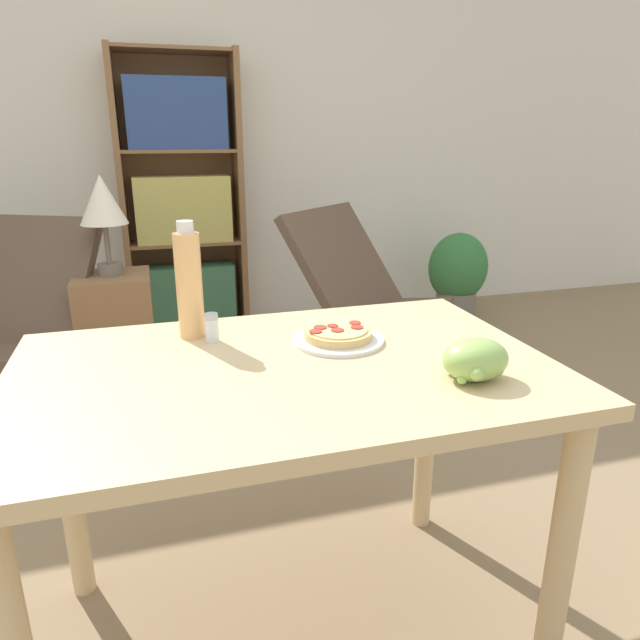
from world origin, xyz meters
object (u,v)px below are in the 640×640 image
object	(u,v)px
side_table	(118,339)
potted_plant_floor	(457,275)
grape_bunch	(475,360)
drink_bottle	(189,284)
salt_shaker	(212,328)
bookshelf	(183,205)
lounge_chair_near	(10,357)
lounge_chair_far	(369,326)
table_lamp	(103,205)
pizza_on_plate	(338,336)

from	to	relation	value
side_table	potted_plant_floor	xyz separation A→B (m)	(2.19, 0.66, 0.01)
grape_bunch	drink_bottle	bearing A→B (deg)	140.89
potted_plant_floor	salt_shaker	bearing A→B (deg)	-132.24
grape_bunch	side_table	world-z (taller)	grape_bunch
grape_bunch	salt_shaker	size ratio (longest dim) A/B	1.97
grape_bunch	potted_plant_floor	xyz separation A→B (m)	(1.38, 2.45, -0.48)
salt_shaker	bookshelf	bearing A→B (deg)	88.01
salt_shaker	bookshelf	size ratio (longest dim) A/B	0.04
lounge_chair_near	side_table	world-z (taller)	lounge_chair_near
bookshelf	potted_plant_floor	xyz separation A→B (m)	(1.79, -0.34, -0.49)
lounge_chair_near	lounge_chair_far	size ratio (longest dim) A/B	0.97
salt_shaker	side_table	world-z (taller)	salt_shaker
lounge_chair_far	bookshelf	size ratio (longest dim) A/B	0.58
bookshelf	lounge_chair_near	bearing A→B (deg)	-129.87
side_table	lounge_chair_far	bearing A→B (deg)	-4.03
potted_plant_floor	drink_bottle	bearing A→B (deg)	-133.65
potted_plant_floor	lounge_chair_near	bearing A→B (deg)	-165.23
drink_bottle	lounge_chair_far	size ratio (longest dim) A/B	0.29
grape_bunch	table_lamp	distance (m)	1.97
lounge_chair_far	potted_plant_floor	world-z (taller)	lounge_chair_far
lounge_chair_far	bookshelf	xyz separation A→B (m)	(-0.85, 1.09, 0.53)
lounge_chair_near	salt_shaker	bearing A→B (deg)	-33.75
grape_bunch	salt_shaker	bearing A→B (deg)	142.20
drink_bottle	salt_shaker	bearing A→B (deg)	-51.10
bookshelf	side_table	bearing A→B (deg)	-111.92
table_lamp	bookshelf	bearing A→B (deg)	68.08
grape_bunch	potted_plant_floor	size ratio (longest dim) A/B	0.23
salt_shaker	bookshelf	distance (m)	2.40
lounge_chair_near	lounge_chair_far	bearing A→B (deg)	24.70
side_table	potted_plant_floor	size ratio (longest dim) A/B	1.02
lounge_chair_near	lounge_chair_far	distance (m)	1.72
potted_plant_floor	bookshelf	bearing A→B (deg)	169.33
salt_shaker	side_table	size ratio (longest dim) A/B	0.11
lounge_chair_near	pizza_on_plate	bearing A→B (deg)	-27.10
bookshelf	potted_plant_floor	distance (m)	1.89
bookshelf	potted_plant_floor	world-z (taller)	bookshelf
lounge_chair_far	table_lamp	world-z (taller)	table_lamp
lounge_chair_far	potted_plant_floor	distance (m)	1.20
drink_bottle	potted_plant_floor	bearing A→B (deg)	46.35
salt_shaker	potted_plant_floor	distance (m)	2.83
grape_bunch	side_table	xyz separation A→B (m)	(-0.81, 1.79, -0.49)
bookshelf	side_table	distance (m)	1.19
grape_bunch	table_lamp	bearing A→B (deg)	114.49
salt_shaker	lounge_chair_far	distance (m)	1.69
lounge_chair_near	side_table	distance (m)	0.47
pizza_on_plate	side_table	distance (m)	1.68
side_table	table_lamp	xyz separation A→B (m)	(0.00, 0.00, 0.64)
grape_bunch	lounge_chair_far	size ratio (longest dim) A/B	0.14
bookshelf	potted_plant_floor	bearing A→B (deg)	-10.67
lounge_chair_near	potted_plant_floor	size ratio (longest dim) A/B	1.58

